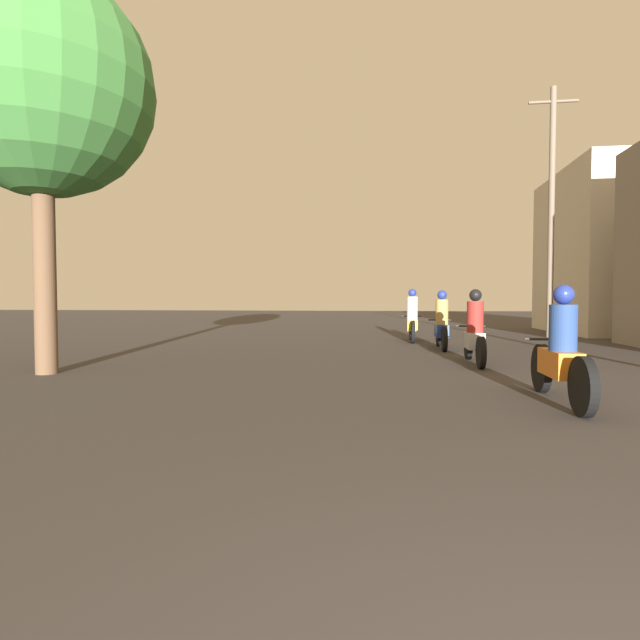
{
  "coord_description": "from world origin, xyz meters",
  "views": [
    {
      "loc": [
        -0.91,
        -0.65,
        1.27
      ],
      "look_at": [
        -3.36,
        17.19,
        0.56
      ],
      "focal_mm": 28.0,
      "sensor_mm": 36.0,
      "label": 1
    }
  ],
  "objects_px": {
    "motorcycle_silver": "(475,334)",
    "motorcycle_yellow": "(412,321)",
    "utility_pole_far": "(551,208)",
    "street_tree": "(41,86)",
    "motorcycle_blue": "(442,326)",
    "motorcycle_orange": "(561,356)",
    "building_right_far": "(636,252)"
  },
  "relations": [
    {
      "from": "motorcycle_silver",
      "to": "motorcycle_yellow",
      "type": "distance_m",
      "value": 5.37
    },
    {
      "from": "motorcycle_silver",
      "to": "utility_pole_far",
      "type": "distance_m",
      "value": 9.42
    },
    {
      "from": "street_tree",
      "to": "motorcycle_blue",
      "type": "bearing_deg",
      "value": 36.9
    },
    {
      "from": "motorcycle_blue",
      "to": "motorcycle_yellow",
      "type": "height_order",
      "value": "motorcycle_yellow"
    },
    {
      "from": "motorcycle_orange",
      "to": "motorcycle_silver",
      "type": "height_order",
      "value": "motorcycle_silver"
    },
    {
      "from": "motorcycle_blue",
      "to": "motorcycle_yellow",
      "type": "xyz_separation_m",
      "value": [
        -0.65,
        2.24,
        0.03
      ]
    },
    {
      "from": "motorcycle_silver",
      "to": "motorcycle_yellow",
      "type": "xyz_separation_m",
      "value": [
        -0.98,
        5.28,
        0.04
      ]
    },
    {
      "from": "motorcycle_yellow",
      "to": "building_right_far",
      "type": "height_order",
      "value": "building_right_far"
    },
    {
      "from": "utility_pole_far",
      "to": "motorcycle_orange",
      "type": "bearing_deg",
      "value": -106.31
    },
    {
      "from": "building_right_far",
      "to": "street_tree",
      "type": "height_order",
      "value": "street_tree"
    },
    {
      "from": "utility_pole_far",
      "to": "motorcycle_silver",
      "type": "bearing_deg",
      "value": -115.93
    },
    {
      "from": "motorcycle_silver",
      "to": "motorcycle_yellow",
      "type": "relative_size",
      "value": 1.05
    },
    {
      "from": "motorcycle_silver",
      "to": "utility_pole_far",
      "type": "relative_size",
      "value": 0.25
    },
    {
      "from": "motorcycle_yellow",
      "to": "motorcycle_blue",
      "type": "bearing_deg",
      "value": -66.86
    },
    {
      "from": "motorcycle_yellow",
      "to": "motorcycle_silver",
      "type": "bearing_deg",
      "value": -72.58
    },
    {
      "from": "motorcycle_blue",
      "to": "utility_pole_far",
      "type": "distance_m",
      "value": 7.31
    },
    {
      "from": "motorcycle_orange",
      "to": "motorcycle_blue",
      "type": "distance_m",
      "value": 6.88
    },
    {
      "from": "motorcycle_yellow",
      "to": "utility_pole_far",
      "type": "distance_m",
      "value": 6.54
    },
    {
      "from": "motorcycle_blue",
      "to": "motorcycle_yellow",
      "type": "relative_size",
      "value": 1.05
    },
    {
      "from": "motorcycle_silver",
      "to": "building_right_far",
      "type": "relative_size",
      "value": 0.32
    },
    {
      "from": "motorcycle_yellow",
      "to": "street_tree",
      "type": "distance_m",
      "value": 10.94
    },
    {
      "from": "motorcycle_blue",
      "to": "utility_pole_far",
      "type": "xyz_separation_m",
      "value": [
        4.1,
        4.72,
        3.79
      ]
    },
    {
      "from": "motorcycle_orange",
      "to": "utility_pole_far",
      "type": "bearing_deg",
      "value": 72.25
    },
    {
      "from": "motorcycle_yellow",
      "to": "building_right_far",
      "type": "xyz_separation_m",
      "value": [
        8.8,
        5.39,
        2.51
      ]
    },
    {
      "from": "motorcycle_blue",
      "to": "street_tree",
      "type": "bearing_deg",
      "value": -133.1
    },
    {
      "from": "motorcycle_yellow",
      "to": "building_right_far",
      "type": "relative_size",
      "value": 0.3
    },
    {
      "from": "building_right_far",
      "to": "motorcycle_yellow",
      "type": "bearing_deg",
      "value": -148.49
    },
    {
      "from": "building_right_far",
      "to": "street_tree",
      "type": "xyz_separation_m",
      "value": [
        -15.36,
        -13.05,
        1.73
      ]
    },
    {
      "from": "motorcycle_orange",
      "to": "motorcycle_silver",
      "type": "xyz_separation_m",
      "value": [
        -0.39,
        3.8,
        0.01
      ]
    },
    {
      "from": "motorcycle_silver",
      "to": "motorcycle_blue",
      "type": "distance_m",
      "value": 3.06
    },
    {
      "from": "motorcycle_blue",
      "to": "motorcycle_yellow",
      "type": "distance_m",
      "value": 2.33
    },
    {
      "from": "building_right_far",
      "to": "utility_pole_far",
      "type": "relative_size",
      "value": 0.78
    }
  ]
}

